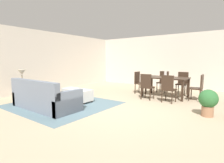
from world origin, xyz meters
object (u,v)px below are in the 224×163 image
dining_chair_near_right (168,87)px  vase_centerpiece (165,74)px  dining_table (165,79)px  dining_chair_head_west (139,81)px  dining_chair_far_left (163,80)px  dining_chair_near_left (147,85)px  potted_plant (208,101)px  table_lamp (22,73)px  ottoman_table (77,94)px  couch (44,99)px  dining_chair_head_east (199,86)px  side_table (23,88)px  dining_chair_far_right (182,82)px

dining_chair_near_right → vase_centerpiece: size_ratio=4.07×
dining_table → dining_chair_head_west: dining_chair_head_west is taller
dining_chair_far_left → dining_chair_near_left: bearing=-88.6°
dining_chair_head_west → potted_plant: (2.83, -1.72, -0.12)m
table_lamp → dining_table: (3.65, 3.63, -0.30)m
ottoman_table → vase_centerpiece: size_ratio=4.98×
couch → dining_chair_head_east: size_ratio=2.36×
dining_chair_far_left → dining_chair_head_east: size_ratio=1.00×
side_table → table_lamp: table_lamp is taller
dining_chair_near_left → couch: bearing=-123.8°
dining_chair_near_right → dining_chair_head_west: size_ratio=1.00×
dining_chair_near_left → potted_plant: 2.22m
side_table → table_lamp: bearing=-166.0°
dining_chair_near_right → vase_centerpiece: 1.05m
vase_centerpiece → side_table: bearing=-135.0°
ottoman_table → dining_chair_near_left: size_ratio=1.22×
dining_chair_far_right → ottoman_table: bearing=-127.3°
dining_table → dining_chair_far_left: dining_chair_far_left is taller
side_table → dining_table: dining_table is taller
side_table → couch: bearing=-3.4°
side_table → dining_chair_far_right: 6.04m
ottoman_table → dining_chair_far_right: dining_chair_far_right is taller
dining_chair_head_east → vase_centerpiece: 1.23m
ottoman_table → dining_table: 3.35m
dining_chair_near_left → potted_plant: bearing=-22.0°
couch → vase_centerpiece: size_ratio=9.61×
potted_plant → dining_chair_far_left: bearing=129.1°
dining_chair_far_right → potted_plant: bearing=-63.2°
ottoman_table → side_table: bearing=-143.2°
couch → dining_chair_near_left: dining_chair_near_left is taller
couch → potted_plant: couch is taller
table_lamp → potted_plant: 5.71m
table_lamp → dining_chair_head_west: size_ratio=0.57×
side_table → dining_chair_head_east: bearing=36.7°
dining_chair_near_right → dining_chair_far_left: (-0.82, 1.78, 0.00)m
side_table → dining_chair_far_left: 5.56m
dining_chair_far_left → vase_centerpiece: bearing=-65.9°
dining_chair_near_left → dining_chair_far_left: (-0.04, 1.75, 0.00)m
ottoman_table → dining_chair_near_left: (1.81, 1.65, 0.28)m
dining_chair_head_west → vase_centerpiece: size_ratio=4.07×
dining_chair_far_left → dining_chair_head_east: same height
side_table → vase_centerpiece: 5.16m
side_table → dining_chair_near_left: size_ratio=0.61×
side_table → dining_chair_near_left: bearing=40.0°
dining_chair_near_left → dining_chair_head_east: size_ratio=1.00×
dining_chair_far_left → dining_chair_head_west: size_ratio=1.00×
couch → potted_plant: bearing=26.9°
side_table → dining_chair_head_east: dining_chair_head_east is taller
dining_chair_far_right → vase_centerpiece: vase_centerpiece is taller
couch → dining_chair_near_left: bearing=56.2°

